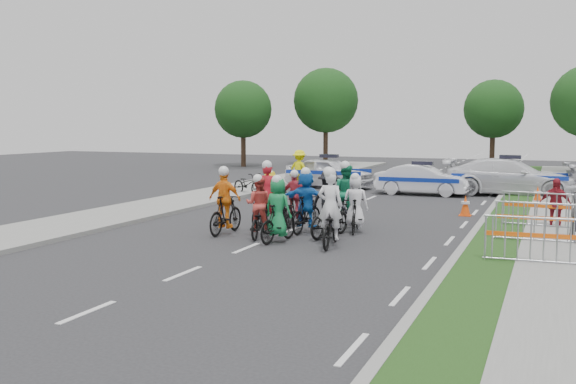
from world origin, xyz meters
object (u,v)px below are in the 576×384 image
at_px(rider_3, 225,208).
at_px(rider_7, 356,209).
at_px(police_car_0, 329,173).
at_px(barrier_1, 534,224).
at_px(rider_5, 306,205).
at_px(barrier_0, 531,242).
at_px(marshal_hiviz, 300,169).
at_px(barrier_2, 537,211).
at_px(rider_1, 278,216).
at_px(cone_0, 465,206).
at_px(rider_9, 295,203).
at_px(parked_bike, 247,184).
at_px(rider_8, 346,202).
at_px(rider_2, 259,214).
at_px(spectator_2, 555,204).
at_px(police_car_2, 510,177).
at_px(cone_1, 538,195).
at_px(tree_4, 493,109).
at_px(tree_0, 243,109).
at_px(rider_4, 329,210).
at_px(rider_10, 270,200).
at_px(tree_3, 326,101).
at_px(rider_0, 331,220).
at_px(police_car_1, 422,180).
at_px(rider_6, 268,205).

relative_size(rider_3, rider_7, 1.13).
bearing_deg(rider_7, police_car_0, -77.86).
bearing_deg(barrier_1, police_car_0, 128.73).
height_order(rider_5, barrier_0, rider_5).
distance_m(marshal_hiviz, barrier_2, 14.09).
bearing_deg(rider_1, barrier_2, -133.80).
relative_size(police_car_0, cone_0, 6.27).
bearing_deg(rider_9, cone_0, -136.88).
distance_m(barrier_1, parked_bike, 14.29).
height_order(rider_8, rider_9, rider_8).
bearing_deg(rider_2, barrier_2, -159.67).
bearing_deg(spectator_2, cone_0, 152.68).
bearing_deg(barrier_1, police_car_2, 96.40).
xyz_separation_m(rider_3, cone_1, (8.05, 10.96, -0.41)).
relative_size(rider_7, tree_4, 0.28).
relative_size(marshal_hiviz, tree_0, 0.30).
distance_m(rider_3, barrier_0, 8.27).
bearing_deg(rider_9, police_car_0, -73.06).
distance_m(rider_1, spectator_2, 8.34).
xyz_separation_m(rider_3, parked_bike, (-3.85, 9.28, -0.25)).
height_order(rider_4, police_car_0, rider_4).
relative_size(rider_10, tree_3, 0.23).
height_order(rider_0, barrier_2, rider_0).
bearing_deg(cone_1, rider_8, -123.14).
xyz_separation_m(rider_0, rider_1, (-1.47, 0.01, 0.03)).
bearing_deg(rider_8, rider_2, 70.02).
bearing_deg(rider_0, police_car_1, -97.83).
height_order(rider_10, police_car_1, rider_10).
xyz_separation_m(marshal_hiviz, parked_bike, (-1.01, -3.70, -0.44)).
bearing_deg(rider_10, spectator_2, -173.53).
xyz_separation_m(police_car_0, police_car_1, (4.81, -1.34, -0.08)).
relative_size(rider_4, rider_10, 1.21).
distance_m(barrier_0, parked_bike, 15.97).
relative_size(rider_5, rider_7, 1.10).
relative_size(spectator_2, tree_0, 0.25).
relative_size(marshal_hiviz, cone_1, 2.67).
relative_size(rider_7, tree_3, 0.24).
bearing_deg(rider_3, cone_1, -125.74).
height_order(rider_0, tree_3, tree_3).
bearing_deg(marshal_hiviz, rider_2, 120.31).
bearing_deg(spectator_2, marshal_hiviz, 152.53).
distance_m(rider_7, barrier_2, 5.44).
bearing_deg(police_car_2, tree_0, 56.60).
bearing_deg(rider_0, rider_4, -77.87).
bearing_deg(rider_10, rider_9, 150.70).
xyz_separation_m(rider_6, spectator_2, (8.08, 2.60, 0.10)).
bearing_deg(rider_8, tree_3, -60.78).
bearing_deg(barrier_2, cone_0, 136.67).
distance_m(rider_7, tree_4, 30.84).
bearing_deg(barrier_1, tree_0, 129.89).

